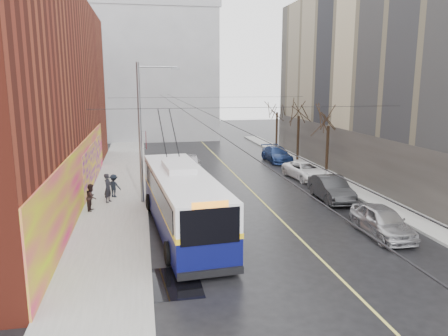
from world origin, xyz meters
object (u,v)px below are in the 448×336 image
object	(u,v)px
parked_car_a	(382,221)
following_car	(190,163)
tree_far	(277,105)
parked_car_b	(331,189)
tree_mid	(299,108)
trolleybus	(182,200)
pedestrian_b	(91,197)
pedestrian_a	(108,188)
parked_car_d	(277,154)
tree_near	(329,117)
streetlight_pole	(143,130)
parked_car_c	(306,171)
pedestrian_c	(114,186)

from	to	relation	value
parked_car_a	following_car	world-z (taller)	following_car
tree_far	parked_car_b	world-z (taller)	tree_far
tree_mid	trolleybus	xyz separation A→B (m)	(-13.22, -18.57, -3.56)
parked_car_b	pedestrian_b	size ratio (longest dim) A/B	2.95
following_car	pedestrian_a	xyz separation A→B (m)	(-6.33, -9.18, 0.30)
pedestrian_a	parked_car_d	bearing A→B (deg)	-29.26
tree_near	following_car	bearing A→B (deg)	162.31
streetlight_pole	tree_near	distance (m)	16.28
tree_far	parked_car_c	distance (m)	15.73
parked_car_d	following_car	world-z (taller)	following_car
streetlight_pole	pedestrian_b	world-z (taller)	streetlight_pole
following_car	pedestrian_c	xyz separation A→B (m)	(-6.03, -7.94, 0.14)
tree_near	parked_car_b	distance (m)	8.96
trolleybus	pedestrian_a	distance (m)	7.33
following_car	tree_mid	bearing A→B (deg)	20.97
trolleybus	streetlight_pole	bearing A→B (deg)	104.29
tree_mid	pedestrian_c	xyz separation A→B (m)	(-17.17, -11.38, -4.32)
streetlight_pole	pedestrian_b	size ratio (longest dim) A/B	5.46
parked_car_b	parked_car_c	world-z (taller)	parked_car_b
parked_car_c	pedestrian_b	distance (m)	17.37
tree_far	trolleybus	bearing A→B (deg)	-117.34
trolleybus	pedestrian_a	bearing A→B (deg)	120.81
trolleybus	parked_car_d	size ratio (longest dim) A/B	2.55
tree_near	tree_mid	bearing A→B (deg)	90.00
trolleybus	following_car	world-z (taller)	trolleybus
pedestrian_a	pedestrian_c	distance (m)	1.29
following_car	pedestrian_a	world-z (taller)	pedestrian_a
pedestrian_c	parked_car_b	bearing A→B (deg)	-161.91
parked_car_a	streetlight_pole	bearing A→B (deg)	146.73
parked_car_a	pedestrian_a	bearing A→B (deg)	150.22
tree_far	parked_car_b	bearing A→B (deg)	-97.72
parked_car_a	pedestrian_c	world-z (taller)	pedestrian_c
pedestrian_b	parked_car_a	bearing A→B (deg)	-105.58
streetlight_pole	parked_car_c	bearing A→B (deg)	21.37
pedestrian_a	pedestrian_c	bearing A→B (deg)	7.86
parked_car_c	parked_car_d	xyz separation A→B (m)	(0.04, 8.01, 0.04)
following_car	pedestrian_b	xyz separation A→B (m)	(-7.18, -10.90, 0.18)
tree_near	following_car	xyz separation A→B (m)	(-11.14, 3.55, -4.18)
pedestrian_c	streetlight_pole	bearing A→B (deg)	171.45
parked_car_b	parked_car_d	xyz separation A→B (m)	(0.76, 14.46, -0.06)
parked_car_b	pedestrian_c	size ratio (longest dim) A/B	3.11
tree_mid	streetlight_pole	bearing A→B (deg)	-139.35
tree_far	parked_car_c	xyz separation A→B (m)	(-2.18, -14.93, -4.45)
tree_far	pedestrian_b	bearing A→B (deg)	-130.63
tree_far	parked_car_d	size ratio (longest dim) A/B	1.29
parked_car_c	tree_mid	bearing A→B (deg)	67.90
streetlight_pole	parked_car_a	xyz separation A→B (m)	(11.94, -8.25, -4.07)
pedestrian_b	following_car	bearing A→B (deg)	-24.41
tree_near	parked_car_c	distance (m)	4.89
trolleybus	following_car	size ratio (longest dim) A/B	2.78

